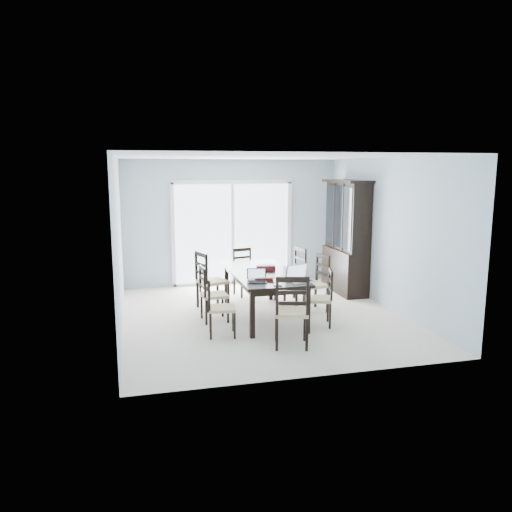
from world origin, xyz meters
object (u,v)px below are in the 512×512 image
object	(u,v)px
chair_left_near	(216,300)
chair_right_mid	(317,277)
laptop_dark	(257,279)
game_box	(266,268)
laptop_silver	(302,278)
china_hutch	(346,238)
chair_end_near	(292,304)
cell_phone	(278,286)
chair_right_near	(324,291)
hot_tub	(197,256)
chair_right_far	(295,269)
chair_left_mid	(209,288)
chair_left_far	(207,274)
chair_end_far	(244,266)
dining_table	(263,277)

from	to	relation	value
chair_left_near	chair_right_mid	bearing A→B (deg)	122.55
chair_left_near	laptop_dark	world-z (taller)	chair_left_near
laptop_dark	game_box	bearing A→B (deg)	77.87
laptop_silver	game_box	bearing A→B (deg)	94.72
china_hutch	laptop_silver	xyz separation A→B (m)	(-1.64, -2.08, -0.26)
chair_end_near	cell_phone	world-z (taller)	chair_end_near
chair_right_near	chair_right_mid	world-z (taller)	chair_right_mid
laptop_dark	laptop_silver	bearing A→B (deg)	0.23
hot_tub	cell_phone	bearing A→B (deg)	-82.16
laptop_silver	hot_tub	distance (m)	4.33
china_hutch	chair_left_near	size ratio (longest dim) A/B	2.18
chair_left_near	laptop_dark	bearing A→B (deg)	103.69
chair_right_mid	hot_tub	distance (m)	3.65
chair_right_near	hot_tub	xyz separation A→B (m)	(-1.44, 4.05, -0.09)
chair_right_near	chair_right_far	distance (m)	1.47
chair_left_mid	laptop_dark	distance (m)	0.94
chair_right_near	chair_right_mid	distance (m)	0.82
chair_left_far	chair_right_mid	xyz separation A→B (m)	(1.81, -0.55, -0.02)
laptop_dark	china_hutch	bearing A→B (deg)	51.57
chair_left_mid	chair_end_far	world-z (taller)	same
chair_left_far	hot_tub	size ratio (longest dim) A/B	0.62
chair_right_near	chair_end_far	distance (m)	2.33
laptop_silver	game_box	size ratio (longest dim) A/B	1.31
chair_end_near	hot_tub	distance (m)	4.95
china_hutch	chair_end_near	xyz separation A→B (m)	(-2.02, -2.79, -0.45)
dining_table	hot_tub	xyz separation A→B (m)	(-0.64, 3.37, -0.21)
game_box	chair_right_near	bearing A→B (deg)	-49.84
chair_end_far	game_box	distance (m)	1.38
chair_right_mid	cell_phone	distance (m)	1.52
china_hutch	laptop_dark	distance (m)	3.03
laptop_dark	chair_right_mid	bearing A→B (deg)	43.87
chair_left_far	chair_end_near	world-z (taller)	chair_end_near
chair_left_mid	game_box	distance (m)	1.04
chair_right_far	laptop_dark	distance (m)	1.85
chair_end_near	hot_tub	size ratio (longest dim) A/B	0.63
chair_left_far	laptop_dark	xyz separation A→B (m)	(0.54, -1.36, 0.18)
chair_right_mid	chair_end_near	world-z (taller)	chair_end_near
dining_table	chair_right_near	xyz separation A→B (m)	(0.80, -0.69, -0.13)
dining_table	cell_phone	size ratio (longest dim) A/B	19.01
laptop_dark	chair_right_near	bearing A→B (deg)	12.19
chair_right_mid	chair_end_far	size ratio (longest dim) A/B	1.09
china_hutch	chair_right_near	bearing A→B (deg)	-122.33
china_hutch	chair_right_far	bearing A→B (deg)	-159.07
dining_table	chair_left_near	distance (m)	1.20
chair_right_near	laptop_dark	distance (m)	1.11
chair_left_mid	laptop_silver	xyz separation A→B (m)	(1.28, -0.78, 0.26)
laptop_silver	game_box	world-z (taller)	laptop_silver
dining_table	game_box	xyz separation A→B (m)	(0.09, 0.15, 0.12)
laptop_dark	game_box	xyz separation A→B (m)	(0.37, 0.85, -0.01)
chair_end_far	laptop_dark	bearing A→B (deg)	69.84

